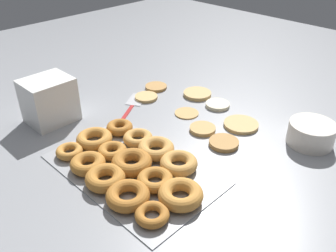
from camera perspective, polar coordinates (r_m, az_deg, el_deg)
The scene contains 13 objects.
ground_plane at distance 1.24m, azimuth 0.55°, elevation 0.48°, with size 3.00×3.00×0.00m, color gray.
pancake_0 at distance 1.35m, azimuth 7.96°, elevation 3.41°, with size 0.09×0.09×0.01m, color beige.
pancake_1 at distance 1.29m, azimuth 3.01°, elevation 2.16°, with size 0.09×0.09×0.01m, color tan.
pancake_2 at distance 1.20m, azimuth 5.57°, elevation -0.45°, with size 0.09×0.09×0.01m, color tan.
pancake_3 at distance 1.24m, azimuth 11.63°, elevation 0.25°, with size 0.12×0.12×0.01m, color tan.
pancake_4 at distance 1.40m, azimuth -3.51°, elevation 4.66°, with size 0.09×0.09×0.01m, color tan.
pancake_5 at distance 1.48m, azimuth -1.93°, elevation 6.30°, with size 0.09×0.09×0.01m, color #B27F42.
pancake_6 at distance 1.43m, azimuth 4.72°, elevation 5.17°, with size 0.11×0.11×0.01m, color tan.
pancake_7 at distance 1.14m, azimuth 8.95°, elevation -2.68°, with size 0.09×0.09×0.01m, color #B27F42.
donut_tray at distance 1.02m, azimuth -5.82°, elevation -6.22°, with size 0.49×0.31×0.04m.
batter_bowl at distance 1.20m, azimuth 21.98°, elevation -1.11°, with size 0.14×0.14×0.07m.
container_stack at distance 1.28m, azimuth -18.52°, elevation 3.91°, with size 0.13×0.16×0.16m.
spatula at distance 1.38m, azimuth -5.39°, elevation 3.84°, with size 0.14×0.21×0.01m.
Camera 1 is at (0.74, -0.76, 0.64)m, focal length 38.00 mm.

